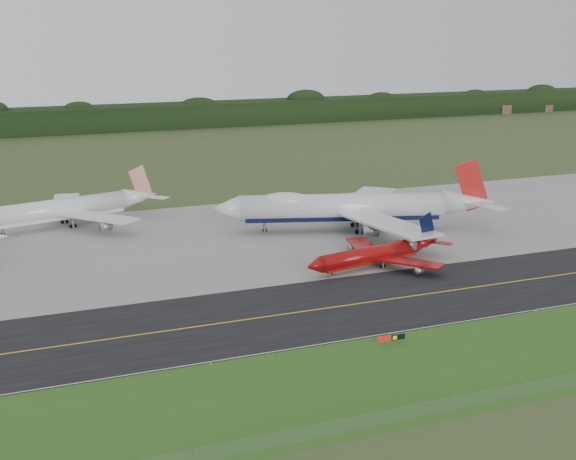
# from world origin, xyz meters

# --- Properties ---
(ground) EXTENTS (600.00, 600.00, 0.00)m
(ground) POSITION_xyz_m (0.00, 0.00, 0.00)
(ground) COLOR #32431F
(ground) RESTS_ON ground
(grass_verge) EXTENTS (400.00, 30.00, 0.01)m
(grass_verge) POSITION_xyz_m (0.00, -35.00, 0.01)
(grass_verge) COLOR #2D5B1B
(grass_verge) RESTS_ON ground
(taxiway) EXTENTS (400.00, 32.00, 0.02)m
(taxiway) POSITION_xyz_m (0.00, -4.00, 0.01)
(taxiway) COLOR black
(taxiway) RESTS_ON ground
(apron) EXTENTS (400.00, 78.00, 0.01)m
(apron) POSITION_xyz_m (0.00, 51.00, 0.01)
(apron) COLOR gray
(apron) RESTS_ON ground
(taxiway_centreline) EXTENTS (400.00, 0.40, 0.00)m
(taxiway_centreline) POSITION_xyz_m (0.00, -4.00, 0.03)
(taxiway_centreline) COLOR yellow
(taxiway_centreline) RESTS_ON taxiway
(taxiway_edge_line) EXTENTS (400.00, 0.25, 0.00)m
(taxiway_edge_line) POSITION_xyz_m (0.00, -19.50, 0.03)
(taxiway_edge_line) COLOR silver
(taxiway_edge_line) RESTS_ON taxiway
(perimeter_fence) EXTENTS (320.00, 0.10, 320.00)m
(perimeter_fence) POSITION_xyz_m (0.00, -48.00, 1.10)
(perimeter_fence) COLOR slate
(perimeter_fence) RESTS_ON ground
(horizon_treeline) EXTENTS (700.00, 25.00, 12.00)m
(horizon_treeline) POSITION_xyz_m (0.00, 273.76, 5.47)
(horizon_treeline) COLOR black
(horizon_treeline) RESTS_ON ground
(jet_ba_747) EXTENTS (71.21, 57.58, 18.29)m
(jet_ba_747) POSITION_xyz_m (26.44, 46.65, 6.23)
(jet_ba_747) COLOR silver
(jet_ba_747) RESTS_ON ground
(jet_red_737) EXTENTS (36.92, 29.60, 10.05)m
(jet_red_737) POSITION_xyz_m (17.63, 16.68, 2.78)
(jet_red_737) COLOR maroon
(jet_red_737) RESTS_ON ground
(jet_star_tail) EXTENTS (52.04, 42.63, 13.90)m
(jet_star_tail) POSITION_xyz_m (-40.66, 79.44, 4.63)
(jet_star_tail) COLOR silver
(jet_star_tail) RESTS_ON ground
(taxiway_sign) EXTENTS (4.94, 0.53, 1.65)m
(taxiway_sign) POSITION_xyz_m (-1.49, -24.01, 1.16)
(taxiway_sign) COLOR slate
(taxiway_sign) RESTS_ON ground
(edge_marker_left) EXTENTS (0.16, 0.16, 0.50)m
(edge_marker_left) POSITION_xyz_m (-31.56, -20.50, 0.25)
(edge_marker_left) COLOR yellow
(edge_marker_left) RESTS_ON ground
(edge_marker_center) EXTENTS (0.16, 0.16, 0.50)m
(edge_marker_center) POSITION_xyz_m (0.01, -20.50, 0.25)
(edge_marker_center) COLOR yellow
(edge_marker_center) RESTS_ON ground
(edge_marker_right) EXTENTS (0.16, 0.16, 0.50)m
(edge_marker_right) POSITION_xyz_m (30.92, -20.50, 0.25)
(edge_marker_right) COLOR yellow
(edge_marker_right) RESTS_ON ground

